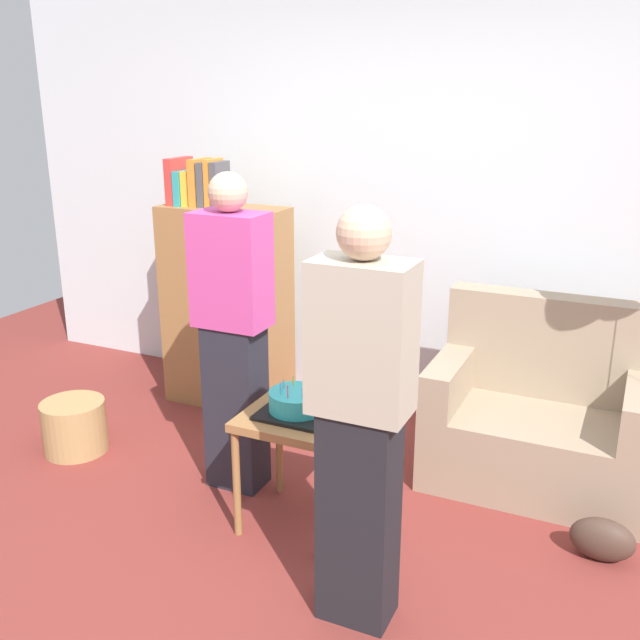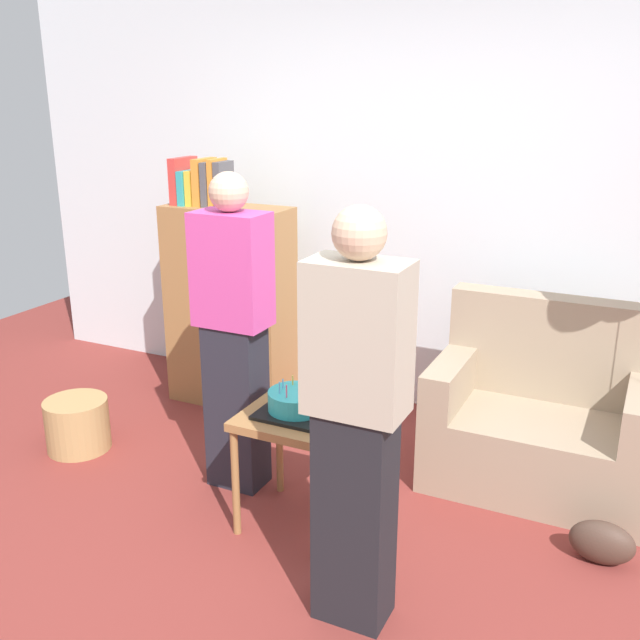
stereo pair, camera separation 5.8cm
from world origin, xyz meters
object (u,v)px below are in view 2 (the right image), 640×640
(handbag, at_px, (602,542))
(person_holding_cake, at_px, (356,423))
(birthday_cake, at_px, (296,403))
(side_table, at_px, (297,430))
(wicker_basket, at_px, (77,424))
(couch, at_px, (541,421))
(person_blowing_candles, at_px, (234,334))
(bookshelf, at_px, (229,302))

(handbag, bearing_deg, person_holding_cake, -137.87)
(birthday_cake, relative_size, person_holding_cake, 0.20)
(side_table, bearing_deg, person_holding_cake, -43.67)
(birthday_cake, height_order, wicker_basket, birthday_cake)
(handbag, bearing_deg, wicker_basket, -176.20)
(person_holding_cake, height_order, wicker_basket, person_holding_cake)
(side_table, xyz_separation_m, person_holding_cake, (0.50, -0.47, 0.34))
(couch, xyz_separation_m, handbag, (0.38, -0.61, -0.24))
(person_blowing_candles, distance_m, wicker_basket, 1.25)
(birthday_cake, distance_m, person_holding_cake, 0.72)
(bookshelf, height_order, person_holding_cake, person_holding_cake)
(person_holding_cake, xyz_separation_m, handbag, (0.85, 0.77, -0.73))
(couch, xyz_separation_m, wicker_basket, (-2.45, -0.79, -0.19))
(couch, bearing_deg, person_holding_cake, -108.89)
(person_blowing_candles, bearing_deg, bookshelf, 104.33)
(bookshelf, relative_size, birthday_cake, 4.96)
(bookshelf, distance_m, birthday_cake, 1.51)
(side_table, relative_size, wicker_basket, 1.59)
(couch, distance_m, side_table, 1.33)
(handbag, bearing_deg, person_blowing_candles, -176.63)
(bookshelf, relative_size, wicker_basket, 4.41)
(person_holding_cake, bearing_deg, bookshelf, -59.52)
(side_table, distance_m, birthday_cake, 0.14)
(person_holding_cake, bearing_deg, wicker_basket, -30.78)
(side_table, xyz_separation_m, handbag, (1.35, 0.30, -0.39))
(side_table, xyz_separation_m, wicker_basket, (-1.49, 0.11, -0.34))
(couch, bearing_deg, side_table, -136.95)
(side_table, bearing_deg, couch, 43.05)
(person_blowing_candles, height_order, wicker_basket, person_blowing_candles)
(birthday_cake, distance_m, wicker_basket, 1.56)
(couch, bearing_deg, handbag, -57.72)
(side_table, bearing_deg, birthday_cake, 9.79)
(couch, height_order, handbag, couch)
(couch, relative_size, birthday_cake, 3.44)
(wicker_basket, bearing_deg, handbag, 3.80)
(wicker_basket, bearing_deg, side_table, -4.23)
(birthday_cake, bearing_deg, bookshelf, 134.19)
(couch, distance_m, wicker_basket, 2.59)
(bookshelf, distance_m, side_table, 1.53)
(couch, xyz_separation_m, person_blowing_candles, (-1.42, -0.71, 0.49))
(birthday_cake, bearing_deg, couch, 43.05)
(couch, xyz_separation_m, birthday_cake, (-0.97, -0.90, 0.28))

